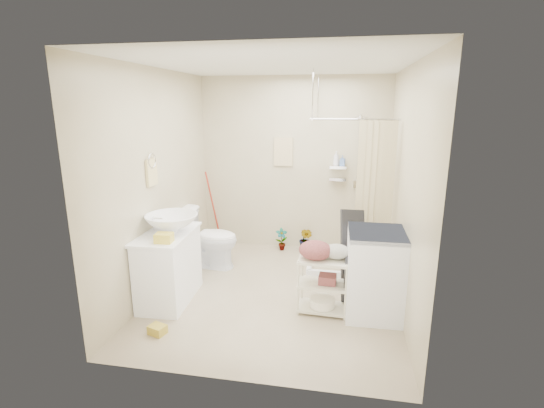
# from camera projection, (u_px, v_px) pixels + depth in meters

# --- Properties ---
(floor) EXTENTS (3.20, 3.20, 0.00)m
(floor) POSITION_uv_depth(u_px,v_px,m) (275.00, 292.00, 4.73)
(floor) COLOR tan
(floor) RESTS_ON ground
(ceiling) EXTENTS (2.80, 3.20, 0.04)m
(ceiling) POSITION_uv_depth(u_px,v_px,m) (276.00, 64.00, 4.09)
(ceiling) COLOR silver
(ceiling) RESTS_ON ground
(wall_back) EXTENTS (2.80, 0.04, 2.60)m
(wall_back) POSITION_uv_depth(u_px,v_px,m) (293.00, 165.00, 5.94)
(wall_back) COLOR beige
(wall_back) RESTS_ON ground
(wall_front) EXTENTS (2.80, 0.04, 2.60)m
(wall_front) POSITION_uv_depth(u_px,v_px,m) (239.00, 230.00, 2.89)
(wall_front) COLOR beige
(wall_front) RESTS_ON ground
(wall_left) EXTENTS (0.04, 3.20, 2.60)m
(wall_left) POSITION_uv_depth(u_px,v_px,m) (159.00, 182.00, 4.65)
(wall_left) COLOR beige
(wall_left) RESTS_ON ground
(wall_right) EXTENTS (0.04, 3.20, 2.60)m
(wall_right) POSITION_uv_depth(u_px,v_px,m) (405.00, 191.00, 4.17)
(wall_right) COLOR beige
(wall_right) RESTS_ON ground
(vanity) EXTENTS (0.55, 0.94, 0.81)m
(vanity) POSITION_uv_depth(u_px,v_px,m) (169.00, 267.00, 4.46)
(vanity) COLOR white
(vanity) RESTS_ON ground
(sink) EXTENTS (0.70, 0.70, 0.20)m
(sink) POSITION_uv_depth(u_px,v_px,m) (172.00, 223.00, 4.38)
(sink) COLOR white
(sink) RESTS_ON vanity
(counter_basket) EXTENTS (0.18, 0.15, 0.10)m
(counter_basket) POSITION_uv_depth(u_px,v_px,m) (164.00, 238.00, 4.05)
(counter_basket) COLOR yellow
(counter_basket) RESTS_ON vanity
(floor_basket) EXTENTS (0.27, 0.24, 0.12)m
(floor_basket) POSITION_uv_depth(u_px,v_px,m) (157.00, 328.00, 3.86)
(floor_basket) COLOR gold
(floor_basket) RESTS_ON ground
(toilet) EXTENTS (0.83, 0.51, 0.82)m
(toilet) POSITION_uv_depth(u_px,v_px,m) (209.00, 238.00, 5.41)
(toilet) COLOR white
(toilet) RESTS_ON ground
(mop) EXTENTS (0.13, 0.13, 1.18)m
(mop) POSITION_uv_depth(u_px,v_px,m) (211.00, 208.00, 6.25)
(mop) COLOR #B22B1B
(mop) RESTS_ON ground
(potted_plant_a) EXTENTS (0.21, 0.18, 0.35)m
(potted_plant_a) POSITION_uv_depth(u_px,v_px,m) (282.00, 239.00, 6.06)
(potted_plant_a) COLOR brown
(potted_plant_a) RESTS_ON ground
(potted_plant_b) EXTENTS (0.26, 0.25, 0.37)m
(potted_plant_b) POSITION_uv_depth(u_px,v_px,m) (306.00, 239.00, 6.01)
(potted_plant_b) COLOR #985332
(potted_plant_b) RESTS_ON ground
(hanging_towel) EXTENTS (0.28, 0.03, 0.42)m
(hanging_towel) POSITION_uv_depth(u_px,v_px,m) (283.00, 152.00, 5.90)
(hanging_towel) COLOR beige
(hanging_towel) RESTS_ON wall_back
(towel_ring) EXTENTS (0.04, 0.22, 0.34)m
(towel_ring) POSITION_uv_depth(u_px,v_px,m) (151.00, 171.00, 4.42)
(towel_ring) COLOR #EAD58B
(towel_ring) RESTS_ON wall_left
(tp_holder) EXTENTS (0.08, 0.12, 0.14)m
(tp_holder) POSITION_uv_depth(u_px,v_px,m) (167.00, 228.00, 4.84)
(tp_holder) COLOR white
(tp_holder) RESTS_ON wall_left
(shower) EXTENTS (1.10, 1.10, 2.10)m
(shower) POSITION_uv_depth(u_px,v_px,m) (350.00, 191.00, 5.33)
(shower) COLOR white
(shower) RESTS_ON ground
(shampoo_bottle_a) EXTENTS (0.11, 0.11, 0.21)m
(shampoo_bottle_a) POSITION_uv_depth(u_px,v_px,m) (336.00, 158.00, 5.74)
(shampoo_bottle_a) COLOR silver
(shampoo_bottle_a) RESTS_ON shower
(shampoo_bottle_b) EXTENTS (0.08, 0.08, 0.15)m
(shampoo_bottle_b) POSITION_uv_depth(u_px,v_px,m) (342.00, 161.00, 5.73)
(shampoo_bottle_b) COLOR #5173B4
(shampoo_bottle_b) RESTS_ON shower
(washing_machine) EXTENTS (0.64, 0.66, 0.92)m
(washing_machine) POSITION_uv_depth(u_px,v_px,m) (377.00, 273.00, 4.16)
(washing_machine) COLOR white
(washing_machine) RESTS_ON ground
(laundry_rack) EXTENTS (0.55, 0.34, 0.73)m
(laundry_rack) POSITION_uv_depth(u_px,v_px,m) (323.00, 280.00, 4.21)
(laundry_rack) COLOR beige
(laundry_rack) RESTS_ON ground
(ironing_board) EXTENTS (0.31, 0.24, 1.08)m
(ironing_board) POSITION_uv_depth(u_px,v_px,m) (353.00, 255.00, 4.45)
(ironing_board) COLOR black
(ironing_board) RESTS_ON ground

